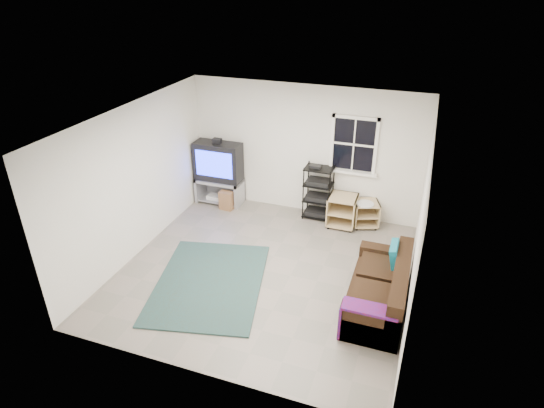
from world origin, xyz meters
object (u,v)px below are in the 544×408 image
at_px(av_rack, 318,195).
at_px(side_table_right, 365,211).
at_px(tv_unit, 219,168).
at_px(side_table_left, 343,209).
at_px(sofa, 380,291).

distance_m(av_rack, side_table_right, 0.97).
relative_size(tv_unit, side_table_left, 2.29).
xyz_separation_m(tv_unit, side_table_right, (3.08, 0.03, -0.49)).
relative_size(tv_unit, sofa, 0.80).
bearing_deg(side_table_left, av_rack, 165.63).
relative_size(side_table_left, sofa, 0.35).
relative_size(side_table_right, sofa, 0.33).
bearing_deg(side_table_right, sofa, -75.87).
bearing_deg(sofa, tv_unit, 147.63).
bearing_deg(av_rack, side_table_left, -14.37).
relative_size(av_rack, sofa, 0.62).
bearing_deg(tv_unit, sofa, -32.37).
relative_size(av_rack, side_table_right, 1.87).
bearing_deg(sofa, side_table_left, 114.42).
bearing_deg(av_rack, tv_unit, -178.80).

